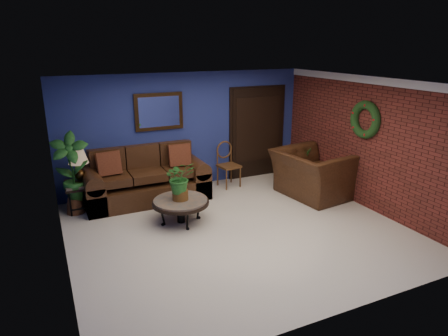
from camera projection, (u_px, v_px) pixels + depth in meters
name	position (u px, v px, depth m)	size (l,w,h in m)	color
floor	(238.00, 230.00, 6.87)	(5.50, 5.50, 0.00)	beige
wall_back	(186.00, 131.00, 8.66)	(5.50, 0.04, 2.50)	navy
wall_left	(57.00, 185.00, 5.39)	(0.04, 5.00, 2.50)	navy
wall_right_brick	(367.00, 143.00, 7.60)	(0.04, 5.00, 2.50)	maroon
ceiling	(239.00, 82.00, 6.12)	(5.50, 5.00, 0.02)	white
crown_molding	(373.00, 80.00, 7.24)	(0.03, 5.00, 0.14)	white
wall_mirror	(159.00, 112.00, 8.24)	(1.02, 0.06, 0.77)	#3F2610
closet_door	(257.00, 133.00, 9.40)	(1.44, 0.06, 2.18)	black
wreath	(365.00, 120.00, 7.49)	(0.72, 0.72, 0.16)	black
sofa	(146.00, 182.00, 8.15)	(2.44, 1.06, 1.10)	#432413
coffee_table	(181.00, 203.00, 7.07)	(1.01, 1.01, 0.43)	#4E4A44
end_table	(82.00, 189.00, 7.60)	(0.61, 0.61, 0.56)	#4E4A44
table_lamp	(79.00, 162.00, 7.44)	(0.37, 0.37, 0.61)	#3F2610
side_chair	(227.00, 161.00, 8.86)	(0.48, 0.48, 1.00)	brown
armchair	(313.00, 174.00, 8.28)	(1.48, 1.29, 0.96)	#432413
coffee_plant	(180.00, 179.00, 6.94)	(0.52, 0.45, 0.70)	brown
floor_plant	(303.00, 165.00, 8.91)	(0.47, 0.42, 0.88)	brown
tall_plant	(71.00, 171.00, 7.32)	(0.78, 0.62, 1.55)	brown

